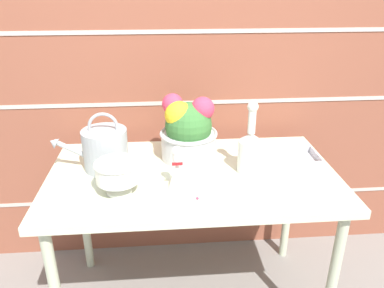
{
  "coord_description": "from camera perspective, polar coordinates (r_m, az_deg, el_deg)",
  "views": [
    {
      "loc": [
        -0.12,
        -1.44,
        1.52
      ],
      "look_at": [
        0.0,
        0.04,
        0.86
      ],
      "focal_mm": 35.0,
      "sensor_mm": 36.0,
      "label": 1
    }
  ],
  "objects": [
    {
      "name": "brick_wall",
      "position": [
        1.96,
        -1.07,
        11.7
      ],
      "size": [
        3.6,
        0.08,
        2.2
      ],
      "color": "brown",
      "rests_on": "ground_plane"
    },
    {
      "name": "patio_table",
      "position": [
        1.68,
        0.1,
        -6.5
      ],
      "size": [
        1.25,
        0.7,
        0.74
      ],
      "color": "beige",
      "rests_on": "ground_plane"
    },
    {
      "name": "watering_can",
      "position": [
        1.68,
        -13.17,
        -0.68
      ],
      "size": [
        0.34,
        0.2,
        0.26
      ],
      "color": "#9EA3A8",
      "rests_on": "patio_table"
    },
    {
      "name": "crystal_pedestal_bowl",
      "position": [
        1.48,
        -11.25,
        -4.27
      ],
      "size": [
        0.18,
        0.18,
        0.13
      ],
      "color": "silver",
      "rests_on": "patio_table"
    },
    {
      "name": "flower_planter",
      "position": [
        1.71,
        -0.64,
        2.09
      ],
      "size": [
        0.27,
        0.27,
        0.31
      ],
      "color": "#BCBCC1",
      "rests_on": "patio_table"
    },
    {
      "name": "glass_decanter",
      "position": [
        1.62,
        8.83,
        -0.75
      ],
      "size": [
        0.1,
        0.1,
        0.32
      ],
      "color": "silver",
      "rests_on": "patio_table"
    },
    {
      "name": "figurine_vase",
      "position": [
        1.49,
        -2.26,
        -4.2
      ],
      "size": [
        0.08,
        0.08,
        0.18
      ],
      "color": "white",
      "rests_on": "patio_table"
    },
    {
      "name": "wire_tray",
      "position": [
        1.78,
        14.22,
        -2.37
      ],
      "size": [
        0.29,
        0.17,
        0.04
      ],
      "color": "#B7B7BC",
      "rests_on": "patio_table"
    },
    {
      "name": "fallen_petal",
      "position": [
        1.45,
        0.73,
        -8.29
      ],
      "size": [
        0.01,
        0.01,
        0.01
      ],
      "color": "#E03856",
      "rests_on": "patio_table"
    }
  ]
}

